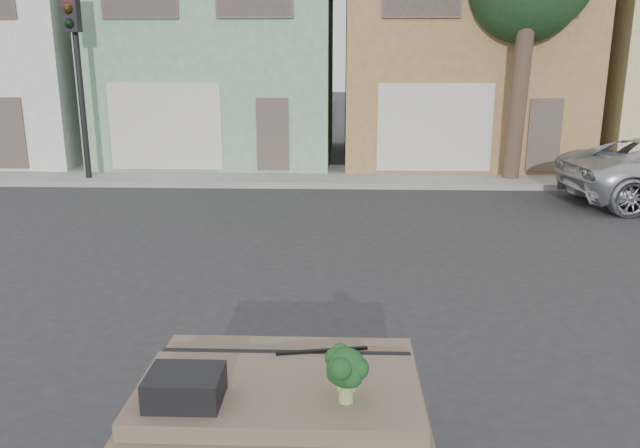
{
  "coord_description": "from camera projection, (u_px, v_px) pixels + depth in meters",
  "views": [
    {
      "loc": [
        0.42,
        -6.93,
        3.26
      ],
      "look_at": [
        0.15,
        0.5,
        1.3
      ],
      "focal_mm": 35.0,
      "sensor_mm": 36.0,
      "label": 1
    }
  ],
  "objects": [
    {
      "name": "ground_plane",
      "position": [
        306.0,
        338.0,
        7.54
      ],
      "size": [
        120.0,
        120.0,
        0.0
      ],
      "primitive_type": "plane",
      "color": "#303033",
      "rests_on": "ground"
    },
    {
      "name": "sidewalk",
      "position": [
        328.0,
        176.0,
        17.67
      ],
      "size": [
        40.0,
        3.0,
        0.15
      ],
      "primitive_type": "cube",
      "color": "gray",
      "rests_on": "ground"
    },
    {
      "name": "townhouse_white",
      "position": [
        5.0,
        44.0,
        20.98
      ],
      "size": [
        7.2,
        8.2,
        7.55
      ],
      "primitive_type": "cube",
      "color": "white",
      "rests_on": "ground"
    },
    {
      "name": "townhouse_mint",
      "position": [
        226.0,
        44.0,
        20.72
      ],
      "size": [
        7.2,
        8.2,
        7.55
      ],
      "primitive_type": "cube",
      "color": "#7EAF89",
      "rests_on": "ground"
    },
    {
      "name": "townhouse_tan",
      "position": [
        453.0,
        44.0,
        20.45
      ],
      "size": [
        7.2,
        8.2,
        7.55
      ],
      "primitive_type": "cube",
      "color": "#A07949",
      "rests_on": "ground"
    },
    {
      "name": "traffic_signal",
      "position": [
        79.0,
        88.0,
        16.3
      ],
      "size": [
        0.4,
        0.4,
        5.1
      ],
      "primitive_type": "cube",
      "color": "black",
      "rests_on": "ground"
    },
    {
      "name": "tree_near",
      "position": [
        525.0,
        19.0,
        15.75
      ],
      "size": [
        4.4,
        4.0,
        8.5
      ],
      "primitive_type": "cube",
      "color": "#1B3A1D",
      "rests_on": "ground"
    },
    {
      "name": "car_dashboard",
      "position": [
        282.0,
        446.0,
        4.5
      ],
      "size": [
        2.0,
        1.8,
        1.12
      ],
      "primitive_type": "cube",
      "color": "brown",
      "rests_on": "ground"
    },
    {
      "name": "instrument_hump",
      "position": [
        185.0,
        387.0,
        4.02
      ],
      "size": [
        0.48,
        0.38,
        0.2
      ],
      "primitive_type": "cube",
      "color": "black",
      "rests_on": "car_dashboard"
    },
    {
      "name": "wiper_arm",
      "position": [
        322.0,
        351.0,
        4.71
      ],
      "size": [
        0.69,
        0.15,
        0.02
      ],
      "primitive_type": "cube",
      "rotation": [
        0.0,
        0.0,
        0.17
      ],
      "color": "black",
      "rests_on": "car_dashboard"
    },
    {
      "name": "broccoli",
      "position": [
        346.0,
        375.0,
        3.98
      ],
      "size": [
        0.34,
        0.34,
        0.38
      ],
      "primitive_type": "cube",
      "rotation": [
        0.0,
        0.0,
        3.25
      ],
      "color": "#143817",
      "rests_on": "car_dashboard"
    }
  ]
}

